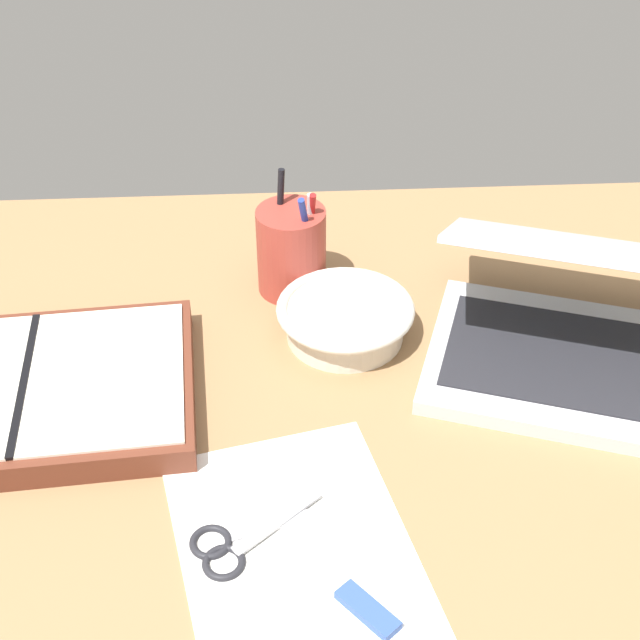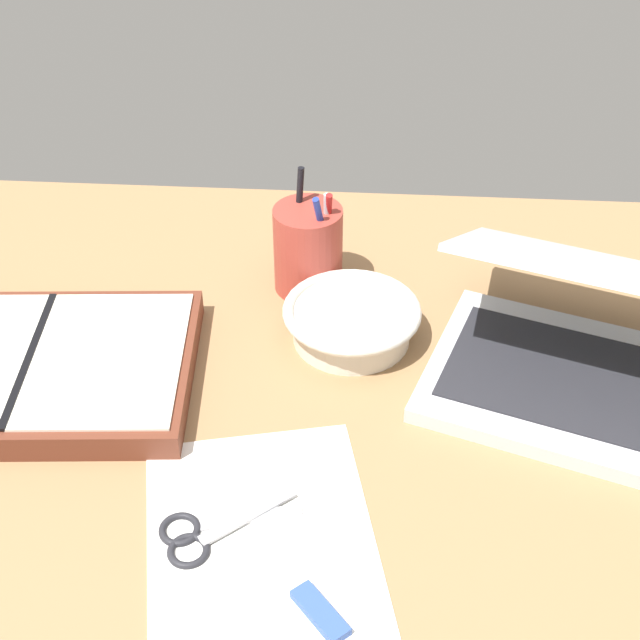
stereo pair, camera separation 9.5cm
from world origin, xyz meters
The scene contains 8 objects.
desk_top centered at (0.00, 0.00, 1.00)cm, with size 140.00×100.00×2.00cm, color #936D47.
laptop centered at (26.48, 10.05, 6.91)cm, with size 39.16×37.24×17.48cm.
bowl centered at (1.04, 15.73, 4.62)cm, with size 15.91×15.91×4.65cm.
pen_cup centered at (-4.73, 25.92, 7.58)cm, with size 8.45×8.45×15.48cm.
planner centered at (-33.39, 6.07, 3.67)cm, with size 36.65×27.35×3.52cm.
scissors centered at (-11.40, -14.01, 2.34)cm, with size 12.99×9.74×0.80cm.
paper_sheet_front centered at (-5.87, -14.14, 2.08)cm, with size 20.41×26.84×0.16cm, color white.
usb_drive centered at (-0.15, -21.41, 2.50)cm, with size 5.90×6.50×1.00cm.
Camera 1 is at (-6.47, -65.29, 67.01)cm, focal length 50.00 mm.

